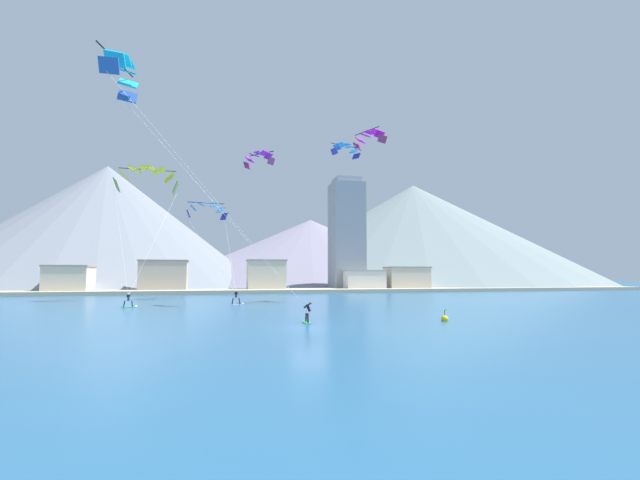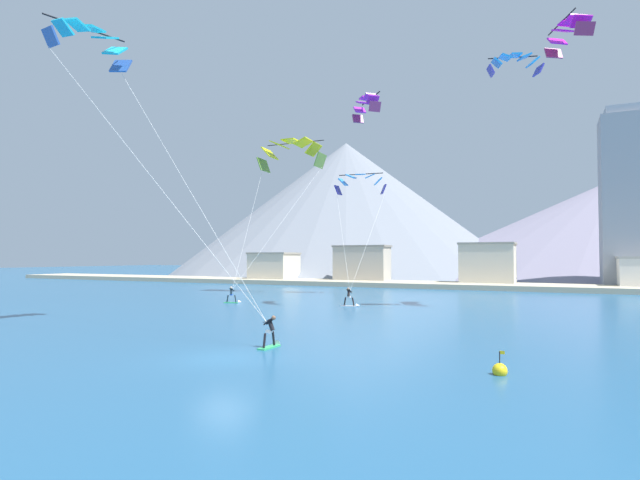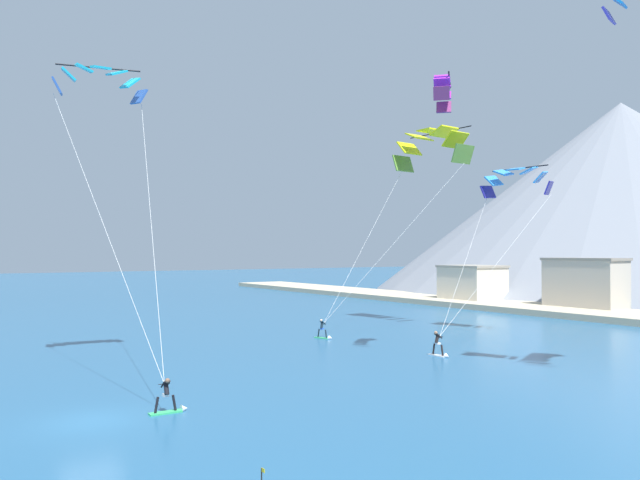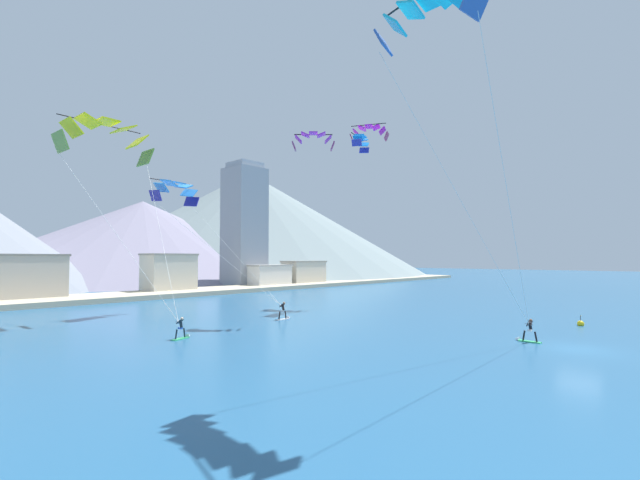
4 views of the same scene
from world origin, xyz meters
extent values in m
plane|color=#23567F|center=(0.00, 0.00, 0.00)|extent=(400.00, 400.00, 0.00)
cube|color=#33B266|center=(-15.45, 22.01, 0.04)|extent=(1.51, 0.82, 0.07)
cylinder|color=#14232D|center=(-15.83, 21.90, 0.41)|extent=(0.25, 0.17, 0.69)
cylinder|color=#14232D|center=(-15.07, 22.12, 0.41)|extent=(0.25, 0.17, 0.69)
cube|color=blue|center=(-15.45, 22.01, 0.79)|extent=(0.29, 0.34, 0.12)
cylinder|color=#14232D|center=(-15.44, 21.96, 1.10)|extent=(0.28, 0.36, 0.58)
cylinder|color=#14232D|center=(-15.57, 22.02, 1.27)|extent=(0.21, 0.50, 0.38)
cylinder|color=#14232D|center=(-15.36, 22.08, 1.27)|extent=(0.21, 0.50, 0.38)
cylinder|color=black|center=(-15.51, 22.23, 1.24)|extent=(0.51, 0.18, 0.03)
sphere|color=beige|center=(-15.41, 21.88, 1.48)|extent=(0.21, 0.21, 0.21)
cone|color=white|center=(-14.61, 22.25, 0.10)|extent=(0.39, 0.43, 0.36)
cube|color=white|center=(-3.86, 23.73, 0.04)|extent=(1.45, 0.46, 0.07)
cylinder|color=black|center=(-4.26, 23.73, 0.44)|extent=(0.25, 0.13, 0.75)
cylinder|color=black|center=(-3.47, 23.74, 0.44)|extent=(0.25, 0.13, 0.75)
cube|color=white|center=(-3.86, 23.73, 0.85)|extent=(0.24, 0.32, 0.12)
cylinder|color=black|center=(-3.86, 23.65, 1.19)|extent=(0.23, 0.39, 0.64)
cylinder|color=black|center=(-3.98, 23.75, 1.37)|extent=(0.09, 0.54, 0.41)
cylinder|color=black|center=(-3.74, 23.76, 1.37)|extent=(0.09, 0.54, 0.41)
cylinder|color=black|center=(-3.86, 23.93, 1.34)|extent=(0.52, 0.04, 0.03)
sphere|color=#9E7051|center=(-3.86, 23.53, 1.59)|extent=(0.23, 0.23, 0.23)
cone|color=white|center=(-2.99, 23.75, 0.10)|extent=(0.31, 0.36, 0.36)
cube|color=#33B266|center=(0.44, 2.99, 0.04)|extent=(0.49, 1.45, 0.07)
cylinder|color=black|center=(0.43, 2.59, 0.42)|extent=(0.12, 0.24, 0.70)
cylinder|color=black|center=(0.45, 3.38, 0.42)|extent=(0.12, 0.24, 0.70)
cube|color=white|center=(0.44, 2.99, 0.80)|extent=(0.30, 0.23, 0.12)
cylinder|color=black|center=(0.54, 2.99, 1.12)|extent=(0.43, 0.22, 0.59)
cylinder|color=black|center=(0.44, 2.88, 1.29)|extent=(0.51, 0.10, 0.39)
cylinder|color=black|center=(0.45, 3.10, 1.29)|extent=(0.51, 0.10, 0.39)
cylinder|color=black|center=(0.26, 3.00, 1.26)|extent=(0.05, 0.52, 0.03)
sphere|color=brown|center=(0.70, 2.98, 1.48)|extent=(0.21, 0.21, 0.21)
cone|color=white|center=(0.47, 3.86, 0.10)|extent=(0.37, 0.31, 0.36)
cube|color=#5C8C35|center=(-19.84, 34.70, 15.90)|extent=(0.83, 2.40, 1.66)
cube|color=#D3D711|center=(-18.97, 34.75, 17.31)|extent=(1.39, 2.43, 1.35)
cube|color=#D3D711|center=(-17.61, 34.82, 18.26)|extent=(1.74, 2.44, 0.81)
cube|color=#D3D711|center=(-15.99, 34.89, 18.59)|extent=(1.82, 2.45, 0.14)
cube|color=#D3D711|center=(-14.37, 34.95, 18.26)|extent=(1.72, 2.44, 0.81)
cube|color=#D3D711|center=(-13.02, 35.00, 17.31)|extent=(1.36, 2.43, 1.35)
cube|color=#5C8C35|center=(-12.14, 35.03, 15.90)|extent=(0.79, 2.40, 1.66)
cylinder|color=black|center=(-16.04, 35.96, 18.58)|extent=(7.71, 0.49, 0.10)
cylinder|color=silver|center=(-17.78, 28.45, 8.17)|extent=(4.57, 12.49, 13.87)
cylinder|color=silver|center=(-13.72, 28.62, 8.17)|extent=(3.60, 12.83, 13.87)
cube|color=navy|center=(-10.39, 36.32, 12.41)|extent=(0.74, 1.82, 1.26)
cube|color=#328FE5|center=(-9.75, 36.33, 13.35)|extent=(1.15, 1.90, 1.14)
cube|color=#328FE5|center=(-8.81, 36.49, 13.98)|extent=(1.46, 1.95, 0.85)
cube|color=#328FE5|center=(-7.73, 36.77, 14.20)|extent=(1.62, 1.96, 0.42)
cube|color=#328FE5|center=(-6.67, 37.13, 13.98)|extent=(1.67, 1.91, 0.85)
cube|color=#328FE5|center=(-5.80, 37.50, 13.35)|extent=(1.55, 1.82, 1.14)
cube|color=navy|center=(-5.25, 37.84, 12.41)|extent=(1.27, 1.70, 1.26)
cylinder|color=black|center=(-7.94, 37.49, 14.33)|extent=(5.37, 0.69, 0.10)
cylinder|color=silver|center=(-7.22, 30.15, 6.61)|extent=(6.74, 12.47, 10.55)
cylinder|color=silver|center=(-4.50, 30.95, 6.61)|extent=(1.29, 14.07, 10.55)
cube|color=#2C54A3|center=(-13.24, 1.00, 17.22)|extent=(1.35, 0.91, 1.12)
cube|color=#1AB7D1|center=(-13.04, 1.63, 17.99)|extent=(1.36, 1.11, 1.01)
cube|color=#1AB7D1|center=(-12.89, 2.49, 18.49)|extent=(1.37, 1.18, 0.76)
cube|color=#1AB7D1|center=(-12.81, 3.48, 18.67)|extent=(1.37, 1.10, 0.42)
cube|color=#1AB7D1|center=(-12.81, 4.47, 18.49)|extent=(1.37, 1.08, 0.76)
cube|color=#1AB7D1|center=(-12.90, 5.34, 17.99)|extent=(1.37, 1.02, 1.01)
cube|color=#2C54A3|center=(-13.05, 5.97, 17.22)|extent=(1.36, 0.82, 1.12)
cylinder|color=black|center=(-13.40, 3.50, 18.81)|extent=(1.43, 4.95, 0.10)
cylinder|color=silver|center=(-6.54, 1.90, 9.01)|extent=(13.65, 2.21, 15.53)
cylinder|color=silver|center=(-6.44, 4.59, 9.01)|extent=(13.45, 3.21, 15.53)
cube|color=#8E3268|center=(-2.80, 23.31, 16.80)|extent=(1.00, 0.97, 0.82)
cube|color=#B027CD|center=(-2.50, 22.99, 17.47)|extent=(1.17, 1.15, 0.68)
cube|color=#B027CD|center=(-2.05, 22.51, 17.93)|extent=(1.27, 1.26, 0.44)
cube|color=#B027CD|center=(-1.51, 21.93, 18.09)|extent=(1.28, 1.28, 0.12)
cube|color=#B027CD|center=(-0.98, 21.35, 17.93)|extent=(1.27, 1.26, 0.44)
cube|color=#B027CD|center=(-0.53, 20.87, 17.47)|extent=(1.17, 1.16, 0.68)
cube|color=#8E3268|center=(-0.23, 20.55, 16.80)|extent=(1.00, 0.97, 0.82)
cylinder|color=black|center=(-1.19, 22.23, 18.09)|extent=(2.66, 2.85, 0.10)
cube|color=#A42C5D|center=(15.27, 24.50, 21.85)|extent=(1.55, 1.07, 1.01)
cube|color=#D216CB|center=(15.05, 25.00, 22.65)|extent=(1.68, 1.34, 0.86)
cube|color=#D216CB|center=(14.70, 25.73, 23.18)|extent=(1.75, 1.52, 0.58)
cube|color=#D216CB|center=(14.25, 26.57, 23.37)|extent=(1.76, 1.58, 0.21)
cube|color=#D216CB|center=(13.79, 27.40, 23.18)|extent=(1.73, 1.58, 0.58)
cube|color=#D216CB|center=(13.37, 28.09, 22.65)|extent=(1.63, 1.45, 0.86)
cube|color=#A42C5D|center=(13.07, 28.55, 21.85)|extent=(1.48, 1.21, 1.01)
cylinder|color=black|center=(13.68, 26.26, 23.41)|extent=(2.05, 4.27, 0.10)
cube|color=#3131A6|center=(8.44, 24.21, 19.59)|extent=(0.80, 1.32, 0.85)
cube|color=#1786E2|center=(8.89, 24.33, 20.23)|extent=(1.03, 1.40, 0.74)
cube|color=#1786E2|center=(9.52, 24.55, 20.65)|extent=(1.18, 1.43, 0.53)
cube|color=#1786E2|center=(10.25, 24.84, 20.80)|extent=(1.23, 1.44, 0.24)
cube|color=#1786E2|center=(10.95, 25.16, 20.65)|extent=(1.25, 1.42, 0.53)
cube|color=#1786E2|center=(11.55, 25.46, 20.23)|extent=(1.17, 1.35, 0.74)
cube|color=#3131A6|center=(11.96, 25.70, 19.59)|extent=(0.99, 1.26, 0.85)
cylinder|color=black|center=(10.03, 25.34, 20.85)|extent=(3.75, 1.24, 0.10)
sphere|color=yellow|center=(11.16, 1.99, 0.15)|extent=(0.56, 0.56, 0.56)
cylinder|color=black|center=(11.16, 1.99, 0.65)|extent=(0.04, 0.04, 0.44)
cube|color=yellow|center=(11.25, 1.99, 0.83)|extent=(0.18, 0.01, 0.12)
cube|color=#BCAD8E|center=(0.00, 56.21, 0.35)|extent=(180.00, 10.00, 0.70)
cube|color=#B7AD9E|center=(-16.22, 59.49, 3.05)|extent=(8.82, 4.10, 6.10)
cube|color=gray|center=(-16.22, 59.49, 6.25)|extent=(9.17, 4.26, 0.30)
cube|color=beige|center=(3.67, 59.51, 3.15)|extent=(7.63, 5.14, 6.30)
cube|color=gray|center=(3.67, 59.51, 6.45)|extent=(7.94, 5.35, 0.30)
cube|color=beige|center=(-32.27, 58.09, 2.49)|extent=(7.31, 6.25, 4.97)
cube|color=gray|center=(-32.27, 58.09, 5.12)|extent=(7.60, 6.50, 0.30)
cube|color=gray|center=(22.16, 63.55, 12.09)|extent=(7.00, 7.00, 24.18)
cube|color=#979DA8|center=(22.16, 63.55, 24.78)|extent=(5.60, 5.60, 1.20)
cone|color=gray|center=(24.72, 114.49, 11.16)|extent=(100.60, 100.60, 22.32)
cone|color=slate|center=(-37.22, 103.14, 17.34)|extent=(90.19, 90.19, 34.68)
camera|label=1|loc=(-6.09, -28.36, 3.60)|focal=24.00mm
camera|label=2|loc=(13.23, -17.93, 4.40)|focal=28.00mm
camera|label=3|loc=(27.13, -6.64, 7.11)|focal=35.00mm
camera|label=4|loc=(-31.64, -6.44, 5.85)|focal=24.00mm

